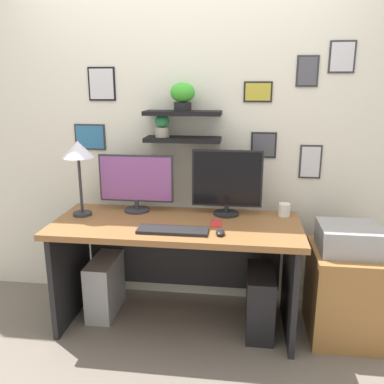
{
  "coord_description": "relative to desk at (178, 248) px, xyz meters",
  "views": [
    {
      "loc": [
        0.43,
        -2.5,
        1.64
      ],
      "look_at": [
        0.1,
        0.05,
        0.95
      ],
      "focal_mm": 37.88,
      "sensor_mm": 36.0,
      "label": 1
    }
  ],
  "objects": [
    {
      "name": "monitor_right",
      "position": [
        0.32,
        0.16,
        0.44
      ],
      "size": [
        0.49,
        0.18,
        0.46
      ],
      "color": "black",
      "rests_on": "desk"
    },
    {
      "name": "printer",
      "position": [
        1.12,
        -0.04,
        0.14
      ],
      "size": [
        0.38,
        0.34,
        0.17
      ],
      "primitive_type": "cube",
      "color": "#9E9EA3",
      "rests_on": "drawer_cabinet"
    },
    {
      "name": "keyboard",
      "position": [
        0.01,
        -0.23,
        0.22
      ],
      "size": [
        0.44,
        0.14,
        0.02
      ],
      "primitive_type": "cube",
      "color": "black",
      "rests_on": "desk"
    },
    {
      "name": "ground_plane",
      "position": [
        0.0,
        -0.06,
        -0.54
      ],
      "size": [
        8.0,
        8.0,
        0.0
      ],
      "primitive_type": "plane",
      "color": "#70665B"
    },
    {
      "name": "cell_phone",
      "position": [
        0.27,
        -0.06,
        0.21
      ],
      "size": [
        0.08,
        0.14,
        0.01
      ],
      "primitive_type": "cube",
      "rotation": [
        0.0,
        0.0,
        0.07
      ],
      "color": "red",
      "rests_on": "desk"
    },
    {
      "name": "computer_tower_left",
      "position": [
        -0.55,
        0.02,
        -0.33
      ],
      "size": [
        0.18,
        0.4,
        0.42
      ],
      "primitive_type": "cube",
      "color": "#99999E",
      "rests_on": "ground"
    },
    {
      "name": "drawer_cabinet",
      "position": [
        1.12,
        -0.04,
        -0.24
      ],
      "size": [
        0.44,
        0.5,
        0.6
      ],
      "primitive_type": "cube",
      "color": "#9E6B38",
      "rests_on": "ground"
    },
    {
      "name": "monitor_left",
      "position": [
        -0.32,
        0.16,
        0.43
      ],
      "size": [
        0.53,
        0.18,
        0.41
      ],
      "color": "#2D2D33",
      "rests_on": "desk"
    },
    {
      "name": "computer_mouse",
      "position": [
        0.3,
        -0.25,
        0.22
      ],
      "size": [
        0.06,
        0.09,
        0.03
      ],
      "primitive_type": "ellipsoid",
      "color": "black",
      "rests_on": "desk"
    },
    {
      "name": "desk",
      "position": [
        0.0,
        0.0,
        0.0
      ],
      "size": [
        1.64,
        0.68,
        0.75
      ],
      "color": "brown",
      "rests_on": "ground"
    },
    {
      "name": "back_wall_assembly",
      "position": [
        0.0,
        0.38,
        0.81
      ],
      "size": [
        4.4,
        0.24,
        2.7
      ],
      "color": "silver",
      "rests_on": "ground"
    },
    {
      "name": "coffee_mug",
      "position": [
        0.72,
        0.18,
        0.25
      ],
      "size": [
        0.08,
        0.08,
        0.09
      ],
      "primitive_type": "cylinder",
      "color": "white",
      "rests_on": "desk"
    },
    {
      "name": "desk_lamp",
      "position": [
        -0.68,
        0.02,
        0.64
      ],
      "size": [
        0.21,
        0.21,
        0.52
      ],
      "color": "#2D2D33",
      "rests_on": "desk"
    },
    {
      "name": "computer_tower_right",
      "position": [
        0.57,
        -0.07,
        -0.32
      ],
      "size": [
        0.18,
        0.4,
        0.44
      ],
      "primitive_type": "cube",
      "color": "black",
      "rests_on": "ground"
    }
  ]
}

